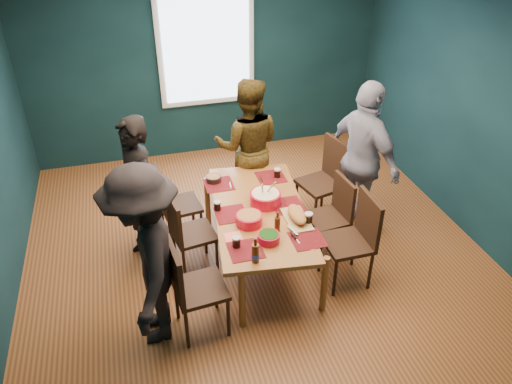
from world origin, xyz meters
TOP-DOWN VIEW (x-y plane):
  - room at (0.00, 0.27)m, footprint 5.01×5.01m
  - dining_table at (-0.00, -0.27)m, footprint 1.13×1.93m
  - chair_left_far at (-0.83, 0.37)m, footprint 0.47×0.47m
  - chair_left_mid at (-0.77, -0.18)m, footprint 0.48×0.48m
  - chair_left_near at (-0.86, -1.03)m, footprint 0.49×0.49m
  - chair_right_far at (1.01, 0.35)m, footprint 0.56×0.56m
  - chair_right_mid at (0.85, -0.26)m, footprint 0.45×0.45m
  - chair_right_near at (0.86, -0.77)m, footprint 0.45×0.45m
  - person_far_left at (-1.18, 0.17)m, footprint 0.60×0.71m
  - person_back at (0.17, 0.85)m, footprint 0.97×0.84m
  - person_right at (1.30, 0.09)m, footprint 0.72×1.14m
  - person_near_left at (-1.19, -0.95)m, footprint 0.75×1.18m
  - bowl_salad at (-0.17, -0.48)m, footprint 0.26×0.26m
  - bowl_dumpling at (0.08, -0.18)m, footprint 0.32×0.32m
  - bowl_herbs at (-0.06, -0.80)m, footprint 0.21×0.21m
  - cutting_board at (0.30, -0.54)m, footprint 0.26×0.54m
  - small_bowl at (-0.35, 0.41)m, footprint 0.17×0.17m
  - beer_bottle_a at (-0.26, -1.04)m, footprint 0.07×0.07m
  - beer_bottle_b at (0.06, -0.66)m, footprint 0.06×0.06m
  - cola_glass_a at (-0.37, -0.79)m, footprint 0.08×0.08m
  - cola_glass_b at (0.40, -0.62)m, footprint 0.08×0.08m
  - cola_glass_c at (0.37, 0.31)m, footprint 0.08×0.08m
  - cola_glass_d at (-0.42, -0.16)m, footprint 0.07×0.07m
  - napkin_a at (0.37, -0.27)m, footprint 0.15×0.15m
  - napkin_b at (-0.37, -0.65)m, footprint 0.16×0.16m
  - napkin_c at (0.32, -0.94)m, footprint 0.19×0.19m

SIDE VIEW (x-z plane):
  - chair_right_mid at x=0.85m, z-range 0.07..0.97m
  - chair_left_mid at x=-0.77m, z-range 0.08..1.00m
  - chair_left_far at x=-0.83m, z-range 0.08..1.02m
  - chair_left_near at x=-0.86m, z-range 0.08..1.07m
  - chair_right_near at x=0.86m, z-range 0.08..1.08m
  - chair_right_far at x=1.01m, z-range 0.08..1.11m
  - dining_table at x=0.00m, z-range 0.28..0.98m
  - napkin_a at x=0.37m, z-range 0.69..0.70m
  - napkin_c at x=0.32m, z-range 0.69..0.70m
  - napkin_b at x=-0.37m, z-range 0.69..0.70m
  - small_bowl at x=-0.35m, z-range 0.70..0.77m
  - bowl_herbs at x=-0.06m, z-range 0.70..0.79m
  - cutting_board at x=0.30m, z-range 0.69..0.81m
  - cola_glass_d at x=-0.42m, z-range 0.70..0.80m
  - cola_glass_c at x=0.37m, z-range 0.70..0.80m
  - bowl_salad at x=-0.17m, z-range 0.70..0.81m
  - cola_glass_a at x=-0.37m, z-range 0.70..0.81m
  - cola_glass_b at x=0.40m, z-range 0.70..0.81m
  - bowl_dumpling at x=0.08m, z-range 0.62..0.92m
  - beer_bottle_b at x=0.06m, z-range 0.67..0.89m
  - beer_bottle_a at x=-0.26m, z-range 0.66..0.92m
  - person_far_left at x=-1.18m, z-range 0.00..1.66m
  - person_back at x=0.17m, z-range 0.00..1.69m
  - person_near_left at x=-1.19m, z-range 0.00..1.74m
  - person_right at x=1.30m, z-range 0.00..1.81m
  - room at x=0.00m, z-range 0.01..2.73m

